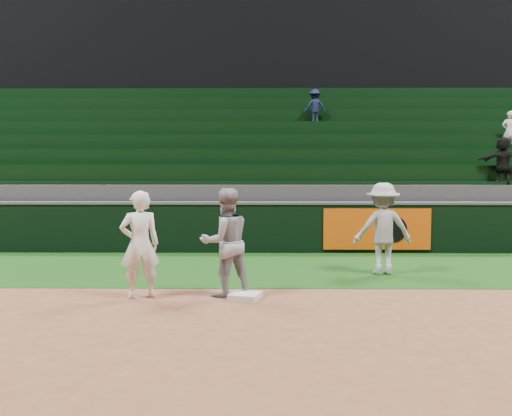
# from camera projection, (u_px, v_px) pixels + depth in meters

# --- Properties ---
(ground) EXTENTS (70.00, 70.00, 0.00)m
(ground) POSITION_uv_depth(u_px,v_px,m) (248.00, 301.00, 8.90)
(ground) COLOR brown
(ground) RESTS_ON ground
(foul_grass) EXTENTS (36.00, 4.20, 0.01)m
(foul_grass) POSITION_uv_depth(u_px,v_px,m) (252.00, 267.00, 11.90)
(foul_grass) COLOR #10360D
(foul_grass) RESTS_ON ground
(upper_deck) EXTENTS (40.00, 12.00, 12.00)m
(upper_deck) POSITION_uv_depth(u_px,v_px,m) (258.00, 82.00, 25.89)
(upper_deck) COLOR black
(upper_deck) RESTS_ON ground
(first_base) EXTENTS (0.56, 0.56, 0.10)m
(first_base) POSITION_uv_depth(u_px,v_px,m) (245.00, 296.00, 9.02)
(first_base) COLOR silver
(first_base) RESTS_ON ground
(first_baseman) EXTENTS (0.73, 0.60, 1.72)m
(first_baseman) POSITION_uv_depth(u_px,v_px,m) (140.00, 244.00, 9.08)
(first_baseman) COLOR white
(first_baseman) RESTS_ON ground
(baserunner) EXTENTS (1.05, 0.95, 1.75)m
(baserunner) POSITION_uv_depth(u_px,v_px,m) (226.00, 242.00, 9.23)
(baserunner) COLOR gray
(baserunner) RESTS_ON ground
(base_coach) EXTENTS (1.21, 0.78, 1.78)m
(base_coach) POSITION_uv_depth(u_px,v_px,m) (383.00, 229.00, 11.11)
(base_coach) COLOR #979BA4
(base_coach) RESTS_ON foul_grass
(field_wall) EXTENTS (36.00, 0.45, 1.25)m
(field_wall) POSITION_uv_depth(u_px,v_px,m) (255.00, 227.00, 14.04)
(field_wall) COLOR black
(field_wall) RESTS_ON ground
(stadium_seating) EXTENTS (36.00, 5.95, 4.85)m
(stadium_seating) POSITION_uv_depth(u_px,v_px,m) (256.00, 180.00, 17.73)
(stadium_seating) COLOR #313133
(stadium_seating) RESTS_ON ground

